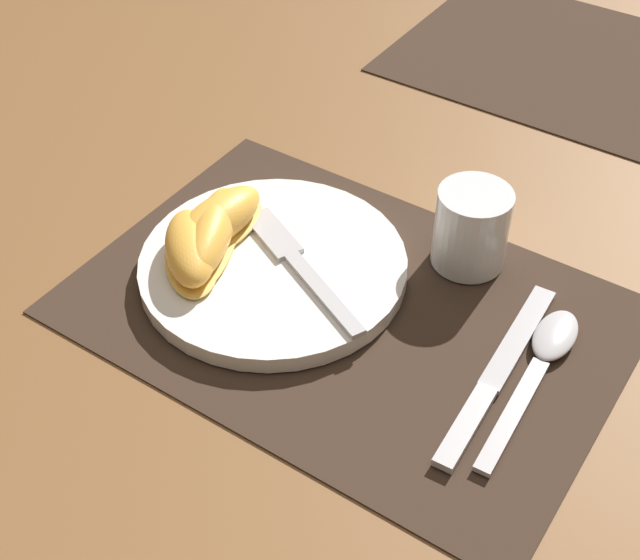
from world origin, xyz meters
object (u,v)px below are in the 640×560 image
citrus_wedge_2 (191,250)px  knife (496,375)px  fork (295,260)px  juice_glass (471,232)px  citrus_wedge_0 (218,222)px  citrus_wedge_1 (212,235)px  plate (273,267)px  spoon (544,355)px

citrus_wedge_2 → knife: bearing=8.4°
knife → fork: 0.20m
juice_glass → knife: (0.08, -0.12, -0.03)m
knife → citrus_wedge_0: bearing=179.5°
citrus_wedge_1 → fork: bearing=19.4°
fork → citrus_wedge_2: (-0.08, -0.05, 0.01)m
citrus_wedge_2 → juice_glass: bearing=38.8°
plate → citrus_wedge_1: citrus_wedge_1 is taller
fork → citrus_wedge_0: bearing=-174.4°
juice_glass → knife: juice_glass is taller
spoon → fork: size_ratio=1.08×
juice_glass → citrus_wedge_1: size_ratio=0.58×
plate → citrus_wedge_1: (-0.05, -0.02, 0.02)m
fork → citrus_wedge_1: citrus_wedge_1 is taller
spoon → citrus_wedge_1: bearing=-169.5°
plate → citrus_wedge_1: bearing=-162.5°
juice_glass → citrus_wedge_2: juice_glass is taller
spoon → citrus_wedge_0: (-0.31, -0.04, 0.03)m
juice_glass → fork: bearing=-138.4°
plate → citrus_wedge_0: bearing=179.2°
plate → citrus_wedge_2: citrus_wedge_2 is taller
juice_glass → citrus_wedge_0: juice_glass is taller
plate → citrus_wedge_2: (-0.06, -0.04, 0.02)m
citrus_wedge_1 → citrus_wedge_2: bearing=-98.2°
plate → juice_glass: (0.14, 0.11, 0.03)m
spoon → citrus_wedge_0: 0.31m
citrus_wedge_0 → knife: bearing=-0.5°
citrus_wedge_0 → citrus_wedge_1: size_ratio=0.85×
fork → citrus_wedge_0: size_ratio=1.55×
spoon → knife: bearing=-120.8°
spoon → fork: fork is taller
plate → citrus_wedge_1: 0.06m
citrus_wedge_0 → juice_glass: bearing=29.7°
knife → spoon: 0.05m
knife → spoon: size_ratio=1.15×
citrus_wedge_1 → spoon: bearing=10.5°
knife → citrus_wedge_2: 0.28m
spoon → citrus_wedge_0: size_ratio=1.68×
citrus_wedge_0 → citrus_wedge_2: (0.00, -0.04, -0.00)m
knife → citrus_wedge_1: (-0.28, -0.02, 0.03)m
fork → citrus_wedge_1: (-0.07, -0.03, 0.01)m
spoon → citrus_wedge_2: 0.32m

